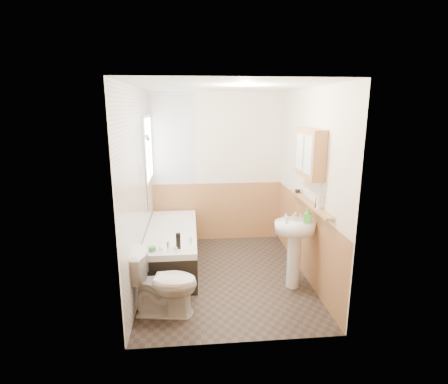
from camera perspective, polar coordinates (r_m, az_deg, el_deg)
The scene contains 26 objects.
floor at distance 4.93m, azimuth 0.17°, elevation -13.52°, with size 2.80×2.80×0.00m, color black.
ceiling at distance 4.39m, azimuth 0.19°, elevation 16.90°, with size 2.80×2.80×0.00m, color white.
wall_back at distance 5.87m, azimuth -1.17°, elevation 3.86°, with size 2.20×0.02×2.50m, color beige.
wall_front at distance 3.15m, azimuth 2.70°, elevation -4.96°, with size 2.20×0.02×2.50m, color beige.
wall_left at distance 4.53m, azimuth -13.94°, elevation 0.46°, with size 0.02×2.80×2.50m, color beige.
wall_right at distance 4.73m, azimuth 13.68°, elevation 1.05°, with size 0.02×2.80×2.50m, color beige.
wainscot_right at distance 4.94m, azimuth 12.94°, elevation -7.47°, with size 0.01×2.80×1.00m, color #B07948.
wainscot_front at distance 3.48m, azimuth 2.50°, elevation -16.62°, with size 2.20×0.01×1.00m, color #B07948.
wainscot_back at distance 6.03m, azimuth -1.12°, elevation -3.21°, with size 2.20×0.01×1.00m, color #B07948.
tile_cladding_left at distance 4.52m, azimuth -13.66°, elevation 0.47°, with size 0.01×2.80×2.50m, color white.
tile_return_back at distance 5.78m, azimuth -8.44°, elevation 8.55°, with size 0.75×0.01×1.50m, color white.
window at distance 5.38m, azimuth -12.25°, elevation 6.95°, with size 0.03×0.79×0.99m.
bathtub at distance 5.20m, azimuth -8.44°, elevation -8.73°, with size 0.70×1.83×0.69m.
shower_riser at distance 4.83m, azimuth -12.65°, elevation 5.05°, with size 0.11×0.08×1.22m.
toilet at distance 4.03m, azimuth -9.81°, elevation -14.44°, with size 0.42×0.75×0.74m, color white.
sink at distance 4.50m, azimuth 11.44°, elevation -7.80°, with size 0.51×0.41×0.99m.
pine_shelf at distance 4.54m, azimuth 13.65°, elevation -1.69°, with size 0.10×1.39×0.03m, color #B07948.
medicine_cabinet at distance 4.39m, azimuth 13.87°, elevation 6.15°, with size 0.17×0.66×0.59m.
foam_can at distance 4.21m, azimuth 15.20°, elevation -1.56°, with size 0.05×0.05×0.17m, color silver.
green_bottle at distance 4.27m, azimuth 14.90°, elevation -1.16°, with size 0.04×0.04×0.20m, color black.
black_jar at distance 4.96m, azimuth 11.95°, elevation 0.17°, with size 0.07×0.07×0.05m, color black.
soap_bottle at distance 4.39m, azimuth 13.43°, elevation -4.38°, with size 0.08×0.18×0.09m, color #59C647.
clear_bottle at distance 4.31m, azimuth 10.19°, elevation -4.54°, with size 0.03×0.03×0.09m, color silver.
blue_gel at distance 4.38m, azimuth -7.47°, elevation -7.93°, with size 0.06×0.04×0.21m, color black.
cream_jar at distance 4.39m, azimuth -11.63°, elevation -9.10°, with size 0.09×0.09×0.06m, color #388447.
orange_bottle at distance 4.55m, azimuth -5.46°, elevation -7.79°, with size 0.03×0.03×0.09m, color silver.
Camera 1 is at (-0.43, -4.36, 2.26)m, focal length 28.00 mm.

